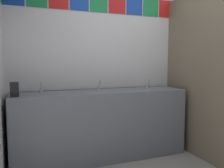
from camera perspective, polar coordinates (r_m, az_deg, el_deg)
name	(u,v)px	position (r m, az deg, el deg)	size (l,w,h in m)	color
wall_back	(141,53)	(3.60, 7.12, 7.70)	(3.83, 0.09, 2.83)	silver
vanity_counter	(101,123)	(3.12, -2.64, -9.67)	(2.24, 0.57, 0.90)	slate
faucet_left	(41,88)	(2.98, -17.06, -1.05)	(0.04, 0.10, 0.14)	silver
faucet_center	(99,86)	(3.11, -3.19, -0.56)	(0.04, 0.10, 0.14)	silver
faucet_right	(148,84)	(3.41, 8.90, -0.10)	(0.04, 0.10, 0.14)	silver
soap_dispenser	(14,90)	(2.72, -22.93, -1.26)	(0.09, 0.09, 0.16)	black
toilet	(214,124)	(4.00, 23.88, -9.05)	(0.39, 0.49, 0.74)	white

